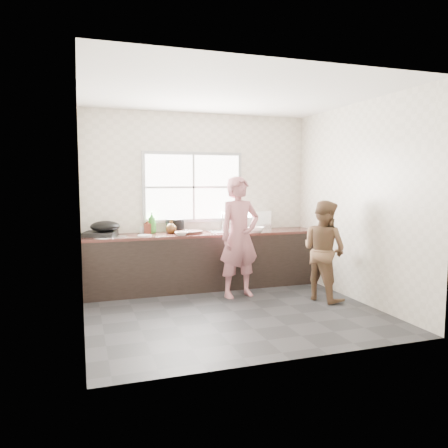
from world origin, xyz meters
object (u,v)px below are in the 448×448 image
object	(u,v)px
plate_food	(144,236)
glass_jar	(142,230)
bottle_brown_short	(171,227)
bowl_held	(230,231)
bottle_brown_tall	(147,227)
person_side	(324,250)
bottle_green	(152,222)
bowl_crabs	(256,230)
wok	(105,226)
woman	(239,241)
black_pot	(175,225)
bowl_mince	(181,234)
burner	(100,234)
pot_lid_left	(104,238)
cutting_board	(189,232)
pot_lid_right	(119,236)
dish_rack	(256,220)

from	to	relation	value
plate_food	glass_jar	bearing A→B (deg)	88.10
bottle_brown_short	bowl_held	bearing A→B (deg)	-14.48
bowl_held	bottle_brown_tall	world-z (taller)	bottle_brown_tall
person_side	bottle_green	bearing A→B (deg)	37.68
bottle_brown_short	glass_jar	xyz separation A→B (m)	(-0.42, 0.16, -0.05)
bowl_held	bottle_brown_tall	size ratio (longest dim) A/B	0.90
bowl_crabs	wok	bearing A→B (deg)	174.16
woman	plate_food	xyz separation A→B (m)	(-1.27, 0.51, 0.07)
bowl_held	wok	distance (m)	1.84
person_side	black_pot	size ratio (longest dim) A/B	4.97
bowl_mince	bottle_brown_tall	bearing A→B (deg)	144.84
burner	pot_lid_left	xyz separation A→B (m)	(0.04, -0.25, -0.03)
bowl_crabs	pot_lid_left	world-z (taller)	bowl_crabs
glass_jar	wok	world-z (taller)	wok
bottle_green	cutting_board	bearing A→B (deg)	-21.73
black_pot	cutting_board	bearing A→B (deg)	-58.31
pot_lid_right	black_pot	bearing A→B (deg)	20.86
cutting_board	bowl_crabs	bearing A→B (deg)	-9.45
bottle_green	pot_lid_left	world-z (taller)	bottle_green
plate_food	pot_lid_right	xyz separation A→B (m)	(-0.35, 0.03, -0.00)
wok	bowl_crabs	bearing A→B (deg)	-5.84
bowl_held	glass_jar	world-z (taller)	glass_jar
glass_jar	plate_food	bearing A→B (deg)	-91.90
pot_lid_left	pot_lid_right	world-z (taller)	pot_lid_left
person_side	bottle_brown_short	distance (m)	2.27
black_pot	glass_jar	distance (m)	0.52
plate_food	glass_jar	size ratio (longest dim) A/B	2.14
bowl_mince	bottle_green	world-z (taller)	bottle_green
person_side	cutting_board	bearing A→B (deg)	34.83
cutting_board	pot_lid_left	world-z (taller)	cutting_board
woman	bowl_crabs	bearing A→B (deg)	35.40
bowl_crabs	glass_jar	distance (m)	1.75
pot_lid_right	person_side	bearing A→B (deg)	-21.62
person_side	glass_jar	size ratio (longest dim) A/B	14.65
bottle_brown_short	dish_rack	distance (m)	1.46
cutting_board	burner	bearing A→B (deg)	175.86
glass_jar	wok	distance (m)	0.58
bowl_crabs	wok	world-z (taller)	wok
pot_lid_left	wok	bearing A→B (deg)	82.33
woman	cutting_board	bearing A→B (deg)	123.15
woman	bottle_brown_tall	world-z (taller)	woman
bowl_mince	pot_lid_right	xyz separation A→B (m)	(-0.87, 0.11, -0.02)
cutting_board	dish_rack	bearing A→B (deg)	11.22
wok	burner	bearing A→B (deg)	153.22
bowl_crabs	pot_lid_right	xyz separation A→B (m)	(-2.06, 0.08, -0.03)
cutting_board	bowl_crabs	xyz separation A→B (m)	(1.03, -0.17, 0.01)
plate_food	pot_lid_left	bearing A→B (deg)	-176.09
burner	pot_lid_left	size ratio (longest dim) A/B	1.57
bottle_green	glass_jar	world-z (taller)	bottle_green
woman	pot_lid_right	size ratio (longest dim) A/B	7.35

